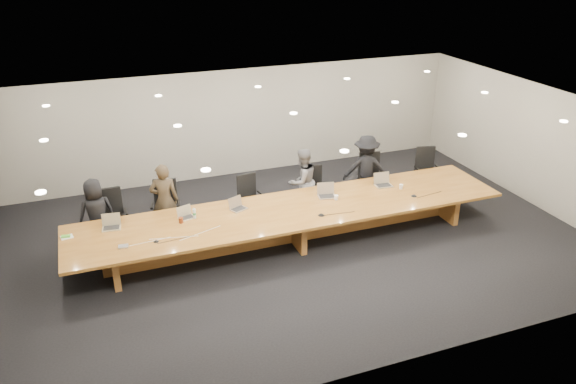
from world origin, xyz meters
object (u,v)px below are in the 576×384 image
at_px(laptop_e, 384,180).
at_px(chair_mid_left, 251,198).
at_px(mic_left, 156,241).
at_px(chair_mid_right, 314,188).
at_px(person_a, 97,214).
at_px(laptop_b, 186,213).
at_px(person_c, 302,181).
at_px(conference_table, 293,219).
at_px(person_d, 366,169).
at_px(av_box, 123,246).
at_px(chair_far_left, 113,217).
at_px(laptop_d, 327,191).
at_px(laptop_a, 111,222).
at_px(paper_cup_far, 401,187).
at_px(chair_left, 166,208).
at_px(laptop_c, 239,204).
at_px(mic_center, 321,215).
at_px(mic_right, 414,196).
at_px(water_bottle, 194,214).
at_px(chair_far_right, 427,170).
at_px(person_b, 164,200).
at_px(paper_cup_near, 336,198).
at_px(amber_mug, 181,220).
at_px(chair_right, 371,178).

bearing_deg(laptop_e, chair_mid_left, 167.32).
xyz_separation_m(laptop_e, mic_left, (-5.13, -0.75, -0.13)).
bearing_deg(chair_mid_right, person_a, -167.30).
bearing_deg(laptop_b, laptop_e, -15.63).
bearing_deg(person_c, laptop_b, -3.10).
relative_size(conference_table, person_d, 5.50).
height_order(person_d, av_box, person_d).
relative_size(chair_far_left, chair_mid_left, 1.09).
distance_m(laptop_d, mic_left, 3.77).
bearing_deg(laptop_a, laptop_b, 4.91).
bearing_deg(chair_mid_right, paper_cup_far, -25.92).
bearing_deg(chair_mid_left, person_d, -7.88).
bearing_deg(chair_left, laptop_c, -23.40).
bearing_deg(mic_center, mic_right, 3.41).
bearing_deg(water_bottle, laptop_c, 4.18).
xyz_separation_m(chair_left, chair_mid_left, (1.85, -0.08, -0.05)).
xyz_separation_m(chair_mid_right, water_bottle, (-3.00, -1.00, 0.34)).
bearing_deg(chair_far_right, conference_table, -150.90).
relative_size(conference_table, paper_cup_far, 89.18).
bearing_deg(laptop_b, chair_mid_right, 0.95).
height_order(laptop_b, water_bottle, laptop_b).
bearing_deg(laptop_c, person_c, 2.47).
bearing_deg(person_b, paper_cup_near, 171.97).
height_order(chair_mid_right, amber_mug, chair_mid_right).
relative_size(person_c, paper_cup_far, 15.28).
bearing_deg(amber_mug, chair_left, 96.46).
xyz_separation_m(paper_cup_far, mic_left, (-5.42, -0.49, -0.04)).
relative_size(chair_mid_right, av_box, 5.93).
bearing_deg(amber_mug, person_b, 98.68).
distance_m(chair_far_left, mic_right, 6.33).
distance_m(chair_mid_right, amber_mug, 3.48).
relative_size(person_b, laptop_e, 4.40).
height_order(laptop_c, av_box, laptop_c).
xyz_separation_m(laptop_e, mic_right, (0.34, -0.70, -0.13)).
xyz_separation_m(paper_cup_near, mic_left, (-3.83, -0.47, -0.04)).
bearing_deg(chair_mid_left, conference_table, -75.42).
distance_m(chair_left, paper_cup_near, 3.61).
height_order(person_b, mic_left, person_b).
relative_size(chair_right, mic_center, 8.76).
height_order(chair_right, person_c, person_c).
bearing_deg(mic_left, chair_right, 16.40).
xyz_separation_m(chair_far_left, laptop_e, (5.78, -0.90, 0.31)).
bearing_deg(mic_left, conference_table, 7.79).
distance_m(chair_right, mic_left, 5.49).
xyz_separation_m(chair_mid_right, person_c, (-0.34, -0.09, 0.26)).
distance_m(laptop_a, laptop_d, 4.43).
height_order(water_bottle, paper_cup_near, water_bottle).
relative_size(paper_cup_near, av_box, 0.59).
relative_size(chair_right, person_d, 0.73).
bearing_deg(chair_far_right, laptop_a, -161.62).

